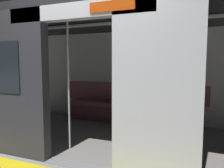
% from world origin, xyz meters
% --- Properties ---
extents(ground_plane, '(60.00, 60.00, 0.00)m').
position_xyz_m(ground_plane, '(0.00, 0.00, 0.00)').
color(ground_plane, gray).
extents(train_car, '(6.40, 2.80, 2.29)m').
position_xyz_m(train_car, '(0.07, -1.24, 1.52)').
color(train_car, silver).
rests_on(train_car, ground_plane).
extents(bench_seat, '(2.89, 0.44, 0.47)m').
position_xyz_m(bench_seat, '(0.00, -2.29, 0.36)').
color(bench_seat, '#935156').
rests_on(bench_seat, ground_plane).
extents(person_seated, '(0.55, 0.71, 1.19)m').
position_xyz_m(person_seated, '(0.03, -2.24, 0.68)').
color(person_seated, '#4C8CC6').
rests_on(person_seated, ground_plane).
extents(handbag, '(0.26, 0.15, 0.17)m').
position_xyz_m(handbag, '(-0.44, -2.33, 0.55)').
color(handbag, '#262D4C').
rests_on(handbag, bench_seat).
extents(book, '(0.22, 0.26, 0.03)m').
position_xyz_m(book, '(0.38, -2.31, 0.48)').
color(book, gold).
rests_on(book, bench_seat).
extents(grab_pole_door, '(0.04, 0.04, 2.15)m').
position_xyz_m(grab_pole_door, '(0.45, -0.48, 1.07)').
color(grab_pole_door, silver).
rests_on(grab_pole_door, ground_plane).
extents(grab_pole_far, '(0.04, 0.04, 2.15)m').
position_xyz_m(grab_pole_far, '(-0.45, -0.51, 1.07)').
color(grab_pole_far, silver).
rests_on(grab_pole_far, ground_plane).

